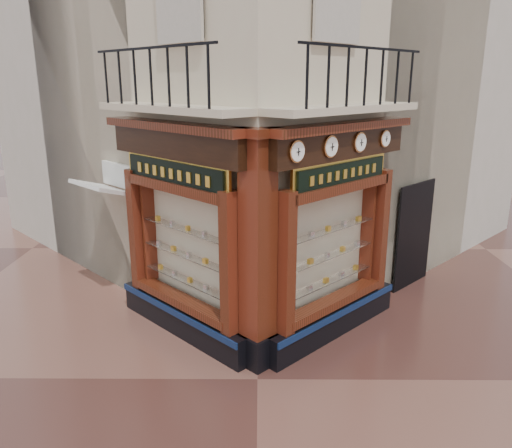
{
  "coord_description": "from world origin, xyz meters",
  "views": [
    {
      "loc": [
        0.03,
        -7.06,
        4.65
      ],
      "look_at": [
        -0.04,
        2.0,
        2.04
      ],
      "focal_mm": 35.0,
      "sensor_mm": 36.0,
      "label": 1
    }
  ],
  "objects_px": {
    "corner_pilaster": "(258,255)",
    "clock_b": "(331,147)",
    "clock_d": "(385,139)",
    "clock_a": "(297,152)",
    "awning": "(111,299)",
    "clock_c": "(360,142)",
    "signboard_right": "(342,173)",
    "signboard_left": "(174,173)"
  },
  "relations": [
    {
      "from": "clock_a",
      "to": "clock_d",
      "type": "bearing_deg",
      "value": 0.0
    },
    {
      "from": "clock_a",
      "to": "awning",
      "type": "xyz_separation_m",
      "value": [
        -3.85,
        2.57,
        -3.62
      ]
    },
    {
      "from": "corner_pilaster",
      "to": "clock_d",
      "type": "distance_m",
      "value": 3.37
    },
    {
      "from": "clock_a",
      "to": "clock_b",
      "type": "bearing_deg",
      "value": -0.0
    },
    {
      "from": "signboard_left",
      "to": "signboard_right",
      "type": "distance_m",
      "value": 2.92
    },
    {
      "from": "clock_a",
      "to": "clock_b",
      "type": "distance_m",
      "value": 0.84
    },
    {
      "from": "clock_d",
      "to": "signboard_right",
      "type": "bearing_deg",
      "value": 174.46
    },
    {
      "from": "clock_b",
      "to": "clock_a",
      "type": "bearing_deg",
      "value": 180.0
    },
    {
      "from": "clock_d",
      "to": "corner_pilaster",
      "type": "bearing_deg",
      "value": 171.6
    },
    {
      "from": "clock_a",
      "to": "clock_c",
      "type": "distance_m",
      "value": 1.67
    },
    {
      "from": "clock_a",
      "to": "clock_c",
      "type": "xyz_separation_m",
      "value": [
        1.18,
        1.18,
        0.0
      ]
    },
    {
      "from": "clock_a",
      "to": "awning",
      "type": "height_order",
      "value": "clock_a"
    },
    {
      "from": "clock_d",
      "to": "signboard_right",
      "type": "relative_size",
      "value": 0.17
    },
    {
      "from": "clock_d",
      "to": "signboard_right",
      "type": "distance_m",
      "value": 1.26
    },
    {
      "from": "awning",
      "to": "corner_pilaster",
      "type": "bearing_deg",
      "value": -173.07
    },
    {
      "from": "clock_c",
      "to": "clock_d",
      "type": "height_order",
      "value": "clock_c"
    },
    {
      "from": "awning",
      "to": "signboard_left",
      "type": "xyz_separation_m",
      "value": [
        1.8,
        -1.54,
        3.1
      ]
    },
    {
      "from": "corner_pilaster",
      "to": "awning",
      "type": "relative_size",
      "value": 2.98
    },
    {
      "from": "clock_a",
      "to": "corner_pilaster",
      "type": "bearing_deg",
      "value": 133.55
    },
    {
      "from": "clock_b",
      "to": "signboard_left",
      "type": "height_order",
      "value": "clock_b"
    },
    {
      "from": "corner_pilaster",
      "to": "clock_c",
      "type": "height_order",
      "value": "corner_pilaster"
    },
    {
      "from": "corner_pilaster",
      "to": "clock_b",
      "type": "bearing_deg",
      "value": -18.94
    },
    {
      "from": "clock_a",
      "to": "clock_b",
      "type": "height_order",
      "value": "clock_b"
    },
    {
      "from": "clock_d",
      "to": "awning",
      "type": "relative_size",
      "value": 0.24
    },
    {
      "from": "clock_a",
      "to": "signboard_right",
      "type": "relative_size",
      "value": 0.18
    },
    {
      "from": "clock_a",
      "to": "clock_d",
      "type": "distance_m",
      "value": 2.48
    },
    {
      "from": "clock_c",
      "to": "awning",
      "type": "height_order",
      "value": "clock_c"
    },
    {
      "from": "clock_b",
      "to": "signboard_right",
      "type": "bearing_deg",
      "value": 12.34
    },
    {
      "from": "signboard_right",
      "to": "clock_b",
      "type": "bearing_deg",
      "value": -167.66
    },
    {
      "from": "clock_a",
      "to": "signboard_right",
      "type": "height_order",
      "value": "clock_a"
    },
    {
      "from": "corner_pilaster",
      "to": "clock_a",
      "type": "distance_m",
      "value": 1.77
    },
    {
      "from": "clock_c",
      "to": "clock_d",
      "type": "distance_m",
      "value": 0.81
    },
    {
      "from": "clock_a",
      "to": "signboard_right",
      "type": "bearing_deg",
      "value": 4.7
    },
    {
      "from": "signboard_left",
      "to": "signboard_right",
      "type": "height_order",
      "value": "signboard_left"
    },
    {
      "from": "clock_c",
      "to": "awning",
      "type": "distance_m",
      "value": 6.35
    },
    {
      "from": "corner_pilaster",
      "to": "clock_b",
      "type": "distance_m",
      "value": 2.13
    },
    {
      "from": "clock_c",
      "to": "signboard_left",
      "type": "height_order",
      "value": "clock_c"
    },
    {
      "from": "clock_b",
      "to": "awning",
      "type": "height_order",
      "value": "clock_b"
    },
    {
      "from": "corner_pilaster",
      "to": "signboard_left",
      "type": "xyz_separation_m",
      "value": [
        -1.46,
        1.01,
        1.15
      ]
    },
    {
      "from": "clock_b",
      "to": "corner_pilaster",
      "type": "bearing_deg",
      "value": 161.06
    },
    {
      "from": "clock_d",
      "to": "signboard_right",
      "type": "xyz_separation_m",
      "value": [
        -0.88,
        -0.73,
        -0.52
      ]
    },
    {
      "from": "corner_pilaster",
      "to": "clock_d",
      "type": "height_order",
      "value": "corner_pilaster"
    }
  ]
}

